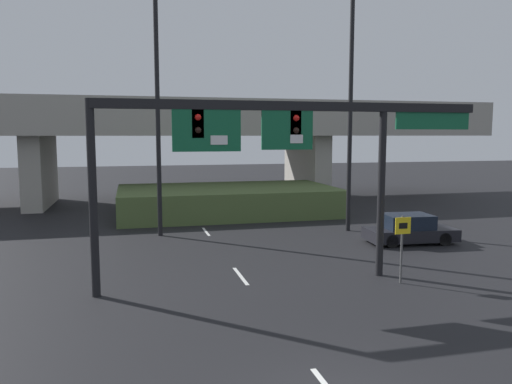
{
  "coord_description": "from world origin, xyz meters",
  "views": [
    {
      "loc": [
        -3.91,
        -8.54,
        5.33
      ],
      "look_at": [
        0.0,
        7.08,
        3.49
      ],
      "focal_mm": 35.0,
      "sensor_mm": 36.0,
      "label": 1
    }
  ],
  "objects_px": {
    "speed_limit_sign": "(402,240)",
    "highway_light_pole_near": "(157,98)",
    "highway_light_pole_far": "(351,68)",
    "parked_sedan_near_right": "(409,230)",
    "signal_gantry": "(277,139)"
  },
  "relations": [
    {
      "from": "speed_limit_sign",
      "to": "highway_light_pole_near",
      "type": "bearing_deg",
      "value": 126.17
    },
    {
      "from": "highway_light_pole_far",
      "to": "parked_sedan_near_right",
      "type": "height_order",
      "value": "highway_light_pole_far"
    },
    {
      "from": "highway_light_pole_near",
      "to": "parked_sedan_near_right",
      "type": "relative_size",
      "value": 3.03
    },
    {
      "from": "signal_gantry",
      "to": "parked_sedan_near_right",
      "type": "bearing_deg",
      "value": 30.4
    },
    {
      "from": "parked_sedan_near_right",
      "to": "highway_light_pole_near",
      "type": "bearing_deg",
      "value": 162.16
    },
    {
      "from": "highway_light_pole_near",
      "to": "parked_sedan_near_right",
      "type": "bearing_deg",
      "value": -22.31
    },
    {
      "from": "speed_limit_sign",
      "to": "highway_light_pole_near",
      "type": "relative_size",
      "value": 0.18
    },
    {
      "from": "signal_gantry",
      "to": "speed_limit_sign",
      "type": "xyz_separation_m",
      "value": [
        4.35,
        -1.13,
        -3.59
      ]
    },
    {
      "from": "parked_sedan_near_right",
      "to": "signal_gantry",
      "type": "bearing_deg",
      "value": -145.13
    },
    {
      "from": "highway_light_pole_near",
      "to": "highway_light_pole_far",
      "type": "bearing_deg",
      "value": -6.36
    },
    {
      "from": "highway_light_pole_near",
      "to": "speed_limit_sign",
      "type": "bearing_deg",
      "value": -53.83
    },
    {
      "from": "speed_limit_sign",
      "to": "parked_sedan_near_right",
      "type": "distance_m",
      "value": 7.22
    },
    {
      "from": "signal_gantry",
      "to": "highway_light_pole_far",
      "type": "distance_m",
      "value": 11.5
    },
    {
      "from": "signal_gantry",
      "to": "parked_sedan_near_right",
      "type": "distance_m",
      "value": 10.62
    },
    {
      "from": "parked_sedan_near_right",
      "to": "speed_limit_sign",
      "type": "bearing_deg",
      "value": -118.8
    }
  ]
}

